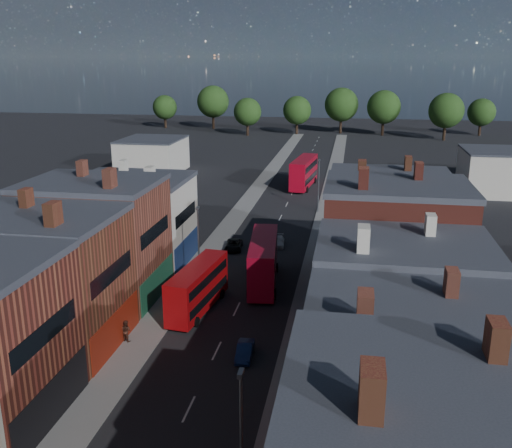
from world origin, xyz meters
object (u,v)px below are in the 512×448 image
at_px(bus_1, 263,260).
at_px(bus_2, 304,172).
at_px(car_1, 245,351).
at_px(car_3, 278,242).
at_px(car_2, 234,245).
at_px(ped_3, 301,336).
at_px(ped_1, 126,331).
at_px(bus_0, 198,287).

distance_m(bus_1, bus_2, 46.39).
xyz_separation_m(car_1, car_3, (-1.07, 27.80, -0.03)).
bearing_deg(car_3, bus_2, 84.10).
bearing_deg(car_2, ped_3, -71.45).
height_order(bus_1, car_1, bus_1).
xyz_separation_m(bus_1, car_3, (-0.15, 12.72, -2.09)).
bearing_deg(car_2, bus_1, -68.88).
xyz_separation_m(car_2, car_3, (5.15, 2.36, -0.04)).
relative_size(car_3, ped_3, 2.39).
bearing_deg(bus_1, ped_1, -129.04).
bearing_deg(bus_2, ped_1, -92.35).
bearing_deg(ped_1, car_1, -164.10).
bearing_deg(bus_2, car_2, -92.09).
bearing_deg(car_1, ped_3, 29.03).
bearing_deg(bus_2, ped_3, -78.77).
relative_size(bus_2, car_1, 3.59).
xyz_separation_m(car_1, ped_3, (4.17, 2.65, 0.33)).
bearing_deg(car_1, ped_1, 171.87).
xyz_separation_m(car_3, ped_3, (5.24, -25.15, 0.36)).
height_order(car_2, ped_3, ped_3).
relative_size(bus_0, car_1, 2.95).
distance_m(car_2, ped_3, 25.05).
bearing_deg(bus_2, car_3, -83.97).
distance_m(bus_0, ped_3, 11.40).
bearing_deg(bus_1, car_3, 84.49).
bearing_deg(bus_0, bus_2, 91.90).
xyz_separation_m(ped_1, ped_3, (14.29, 1.82, -0.12)).
bearing_deg(ped_1, bus_1, -102.26).
xyz_separation_m(bus_2, ped_1, (-9.20, -60.63, -1.81)).
relative_size(bus_0, bus_1, 0.89).
relative_size(bus_2, ped_1, 6.84).
xyz_separation_m(bus_0, ped_3, (10.06, -5.17, -1.42)).
height_order(car_1, ped_1, ped_1).
bearing_deg(ped_3, bus_2, -12.24).
xyz_separation_m(bus_2, ped_3, (5.09, -58.81, -1.93)).
bearing_deg(car_1, car_2, 100.31).
bearing_deg(bus_0, car_1, -45.83).
bearing_deg(car_3, ped_1, -114.20).
bearing_deg(car_3, ped_3, -83.87).
height_order(bus_0, car_2, bus_0).
bearing_deg(bus_0, ped_3, -19.99).
height_order(bus_2, car_2, bus_2).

